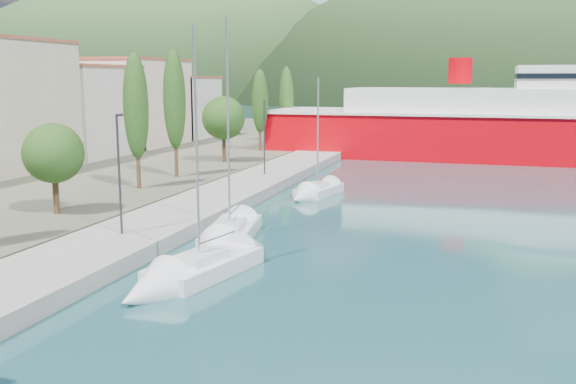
% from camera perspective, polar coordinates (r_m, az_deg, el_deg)
% --- Properties ---
extents(ground, '(1400.00, 1400.00, 0.00)m').
position_cam_1_polar(ground, '(133.93, 13.69, 6.04)').
color(ground, '#204E54').
extents(quay, '(5.00, 88.00, 0.80)m').
position_cam_1_polar(quay, '(43.87, -6.58, -0.79)').
color(quay, gray).
rests_on(quay, ground).
extents(town_buildings, '(9.20, 69.20, 11.30)m').
position_cam_1_polar(town_buildings, '(64.65, -21.70, 6.64)').
color(town_buildings, '#BEBA9D').
rests_on(town_buildings, land_strip).
extents(tree_row, '(4.13, 62.34, 11.08)m').
position_cam_1_polar(tree_row, '(51.69, -10.61, 6.72)').
color(tree_row, '#47301E').
rests_on(tree_row, land_strip).
extents(lamp_posts, '(0.15, 44.08, 6.06)m').
position_cam_1_polar(lamp_posts, '(33.28, -14.68, 1.95)').
color(lamp_posts, '#2D2D33').
rests_on(lamp_posts, quay).
extents(sailboat_near, '(4.13, 8.48, 11.71)m').
position_cam_1_polar(sailboat_near, '(27.37, -9.91, -7.68)').
color(sailboat_near, silver).
rests_on(sailboat_near, ground).
extents(sailboat_mid, '(3.84, 9.02, 12.60)m').
position_cam_1_polar(sailboat_mid, '(33.05, -5.81, -4.51)').
color(sailboat_mid, silver).
rests_on(sailboat_mid, ground).
extents(sailboat_far, '(3.22, 6.73, 9.50)m').
position_cam_1_polar(sailboat_far, '(46.92, 1.96, -0.18)').
color(sailboat_far, silver).
rests_on(sailboat_far, ground).
extents(ferry, '(57.63, 12.43, 11.44)m').
position_cam_1_polar(ferry, '(73.85, 21.21, 5.38)').
color(ferry, '#C7000A').
rests_on(ferry, ground).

